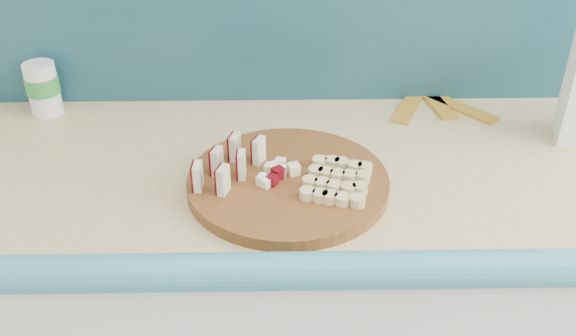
# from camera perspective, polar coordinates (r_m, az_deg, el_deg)

# --- Properties ---
(kitchen_counter) EXTENTS (2.20, 0.63, 0.91)m
(kitchen_counter) POSITION_cam_1_polar(r_m,az_deg,el_deg) (1.57, 15.88, -13.70)
(kitchen_counter) COLOR white
(kitchen_counter) RESTS_ON ground
(cutting_board) EXTENTS (0.45, 0.45, 0.02)m
(cutting_board) POSITION_cam_1_polar(r_m,az_deg,el_deg) (1.15, 0.00, -1.31)
(cutting_board) COLOR #48250F
(cutting_board) RESTS_ON kitchen_counter
(apple_wedges) EXTENTS (0.13, 0.14, 0.05)m
(apple_wedges) POSITION_cam_1_polar(r_m,az_deg,el_deg) (1.14, -5.30, 0.45)
(apple_wedges) COLOR beige
(apple_wedges) RESTS_ON cutting_board
(apple_chunks) EXTENTS (0.05, 0.06, 0.02)m
(apple_chunks) POSITION_cam_1_polar(r_m,az_deg,el_deg) (1.14, -1.11, -0.33)
(apple_chunks) COLOR #F6F0C5
(apple_chunks) RESTS_ON cutting_board
(banana_slices) EXTENTS (0.14, 0.16, 0.02)m
(banana_slices) POSITION_cam_1_polar(r_m,az_deg,el_deg) (1.12, 4.38, -1.12)
(banana_slices) COLOR #CDB87D
(banana_slices) RESTS_ON cutting_board
(canister) EXTENTS (0.07, 0.07, 0.11)m
(canister) POSITION_cam_1_polar(r_m,az_deg,el_deg) (1.48, -20.96, 6.70)
(canister) COLOR silver
(canister) RESTS_ON kitchen_counter
(banana_peel) EXTENTS (0.24, 0.19, 0.01)m
(banana_peel) POSITION_cam_1_polar(r_m,az_deg,el_deg) (1.47, 12.97, 5.44)
(banana_peel) COLOR gold
(banana_peel) RESTS_ON kitchen_counter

